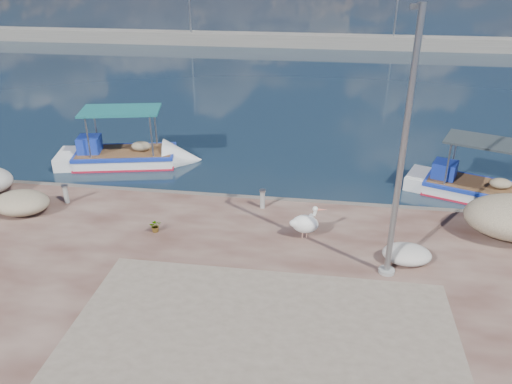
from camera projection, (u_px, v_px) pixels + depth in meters
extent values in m
plane|color=#162635|center=(236.00, 294.00, 13.68)|extent=(1400.00, 1400.00, 0.00)
cube|color=gray|center=(256.00, 365.00, 10.66)|extent=(9.00, 7.00, 0.01)
cube|color=gray|center=(310.00, 41.00, 49.07)|extent=(120.00, 2.20, 1.20)
cylinder|color=gray|center=(189.00, 2.00, 49.17)|extent=(0.16, 0.16, 7.00)
cylinder|color=gray|center=(397.00, 5.00, 46.54)|extent=(0.16, 0.16, 7.00)
cube|color=white|center=(126.00, 162.00, 22.12)|extent=(6.25, 3.19, 0.98)
cube|color=#1933A4|center=(125.00, 152.00, 21.93)|extent=(4.63, 2.89, 0.14)
cube|color=#A9142A|center=(127.00, 163.00, 22.14)|extent=(4.63, 2.87, 0.12)
cube|color=#1933A4|center=(89.00, 144.00, 21.66)|extent=(1.10, 1.10, 0.72)
cube|color=#175A5D|center=(120.00, 110.00, 21.10)|extent=(3.60, 2.52, 0.08)
cube|color=white|center=(478.00, 195.00, 19.06)|extent=(5.75, 3.67, 0.90)
cube|color=#1933A4|center=(480.00, 186.00, 18.89)|extent=(4.34, 3.16, 0.13)
cube|color=#A9142A|center=(478.00, 197.00, 19.08)|extent=(4.34, 3.14, 0.11)
cube|color=#1933A4|center=(445.00, 170.00, 19.33)|extent=(1.10, 1.10, 0.66)
cube|color=#262D31|center=(490.00, 143.00, 18.13)|extent=(3.42, 2.68, 0.08)
cylinder|color=tan|center=(302.00, 234.00, 15.35)|extent=(0.03, 0.03, 0.27)
cylinder|color=tan|center=(307.00, 234.00, 15.36)|extent=(0.03, 0.03, 0.27)
ellipsoid|color=white|center=(305.00, 224.00, 15.21)|extent=(0.92, 0.70, 0.58)
cylinder|color=white|center=(314.00, 215.00, 15.11)|extent=(0.21, 0.15, 0.49)
sphere|color=white|center=(315.00, 209.00, 15.02)|extent=(0.16, 0.16, 0.16)
cone|color=#F67C5F|center=(321.00, 210.00, 15.06)|extent=(0.40, 0.19, 0.12)
cylinder|color=gray|center=(402.00, 154.00, 12.23)|extent=(0.16, 0.16, 7.00)
cylinder|color=gray|center=(386.00, 271.00, 13.72)|extent=(0.44, 0.44, 0.10)
cube|color=gray|center=(418.00, 6.00, 11.35)|extent=(0.35, 0.18, 0.12)
cylinder|color=gray|center=(262.00, 199.00, 17.08)|extent=(0.17, 0.17, 0.65)
cylinder|color=gray|center=(263.00, 191.00, 16.94)|extent=(0.22, 0.22, 0.06)
cylinder|color=gray|center=(66.00, 194.00, 17.45)|extent=(0.16, 0.16, 0.64)
cylinder|color=gray|center=(64.00, 186.00, 17.31)|extent=(0.22, 0.22, 0.05)
imported|color=#33722D|center=(156.00, 226.00, 15.66)|extent=(0.46, 0.43, 0.42)
ellipsoid|color=silver|center=(407.00, 254.00, 14.10)|extent=(1.37, 1.03, 0.51)
ellipsoid|color=#C2AF90|center=(21.00, 203.00, 16.75)|extent=(1.90, 1.47, 0.74)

